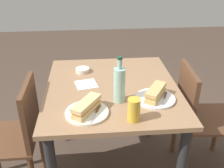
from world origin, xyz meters
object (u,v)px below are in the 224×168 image
(plate_far, at_px, (87,113))
(olive_bowl, at_px, (83,70))
(dining_table, at_px, (112,103))
(baguette_sandwich_far, at_px, (87,106))
(plate_near, at_px, (155,98))
(knife_far, at_px, (96,113))
(knife_near, at_px, (164,98))
(chair_far, at_px, (197,115))
(chair_near, at_px, (18,134))
(baguette_sandwich_near, at_px, (156,93))
(beer_glass, at_px, (134,110))
(water_bottle, at_px, (119,84))

(plate_far, relative_size, olive_bowl, 2.39)
(dining_table, bearing_deg, baguette_sandwich_far, -28.85)
(plate_near, height_order, knife_far, knife_far)
(knife_near, height_order, baguette_sandwich_far, baguette_sandwich_far)
(plate_far, bearing_deg, dining_table, 151.15)
(knife_near, bearing_deg, plate_near, -110.30)
(dining_table, distance_m, baguette_sandwich_far, 0.39)
(chair_far, distance_m, baguette_sandwich_far, 0.93)
(chair_near, distance_m, olive_bowl, 0.64)
(baguette_sandwich_near, relative_size, baguette_sandwich_far, 0.95)
(plate_near, xyz_separation_m, baguette_sandwich_near, (0.00, 0.00, 0.04))
(plate_far, relative_size, beer_glass, 1.88)
(beer_glass, bearing_deg, plate_far, -107.90)
(beer_glass, bearing_deg, chair_far, 125.43)
(plate_near, relative_size, water_bottle, 0.85)
(baguette_sandwich_far, bearing_deg, olive_bowl, -176.94)
(baguette_sandwich_far, distance_m, beer_glass, 0.27)
(knife_near, distance_m, olive_bowl, 0.68)
(olive_bowl, bearing_deg, chair_far, 73.64)
(baguette_sandwich_near, distance_m, water_bottle, 0.23)
(dining_table, xyz_separation_m, olive_bowl, (-0.25, -0.20, 0.14))
(plate_near, relative_size, knife_far, 1.44)
(plate_near, distance_m, olive_bowl, 0.63)
(olive_bowl, bearing_deg, plate_near, 45.62)
(chair_far, relative_size, knife_far, 5.07)
(plate_far, distance_m, knife_far, 0.06)
(chair_far, bearing_deg, water_bottle, -72.72)
(knife_near, xyz_separation_m, olive_bowl, (-0.46, -0.50, -0.00))
(knife_near, bearing_deg, beer_glass, -50.43)
(baguette_sandwich_near, relative_size, beer_glass, 1.58)
(plate_near, bearing_deg, beer_glass, -39.91)
(dining_table, relative_size, plate_near, 3.96)
(knife_far, relative_size, olive_bowl, 1.67)
(chair_near, height_order, knife_near, chair_near)
(plate_near, bearing_deg, baguette_sandwich_far, -74.23)
(chair_far, height_order, baguette_sandwich_near, chair_far)
(water_bottle, bearing_deg, knife_near, 85.00)
(plate_near, bearing_deg, chair_near, -95.24)
(dining_table, bearing_deg, plate_near, 52.90)
(plate_near, relative_size, baguette_sandwich_far, 1.13)
(chair_far, bearing_deg, plate_near, -63.34)
(plate_far, height_order, olive_bowl, olive_bowl)
(plate_far, bearing_deg, knife_far, 69.25)
(dining_table, height_order, knife_far, knife_far)
(dining_table, relative_size, olive_bowl, 9.47)
(knife_near, relative_size, knife_far, 0.98)
(dining_table, xyz_separation_m, water_bottle, (0.18, 0.03, 0.24))
(plate_near, bearing_deg, baguette_sandwich_near, 0.00)
(chair_near, distance_m, knife_near, 0.99)
(plate_far, xyz_separation_m, water_bottle, (-0.12, 0.20, 0.11))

